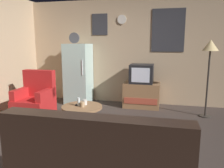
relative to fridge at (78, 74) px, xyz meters
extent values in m
plane|color=#3D332D|center=(1.13, -2.08, -0.75)|extent=(12.00, 12.00, 0.00)
cube|color=tan|center=(1.13, 0.37, 0.53)|extent=(5.20, 0.10, 2.58)
cube|color=#333338|center=(2.17, 0.31, 1.06)|extent=(0.76, 0.02, 1.00)
cube|color=#333338|center=(0.49, 0.31, 1.22)|extent=(0.40, 0.02, 0.52)
cylinder|color=silver|center=(1.05, 0.31, 1.33)|extent=(0.22, 0.03, 0.22)
cube|color=silver|center=(0.00, 0.00, 0.00)|extent=(0.60, 0.60, 1.50)
cylinder|color=silver|center=(0.22, -0.30, 0.20)|extent=(0.02, 0.02, 0.36)
cylinder|color=#4C4C51|center=(-0.05, -0.08, 0.89)|extent=(0.26, 0.04, 0.26)
cube|color=#8E6642|center=(1.62, -0.03, -0.46)|extent=(0.84, 0.52, 0.59)
cube|color=#AD4733|center=(1.62, -0.30, -0.55)|extent=(0.76, 0.01, 0.14)
cube|color=black|center=(1.60, -0.03, 0.05)|extent=(0.54, 0.50, 0.44)
cube|color=silver|center=(1.60, -0.29, 0.05)|extent=(0.41, 0.01, 0.33)
cylinder|color=#332D28|center=(3.00, -0.45, -0.74)|extent=(0.24, 0.24, 0.02)
cylinder|color=#332D28|center=(3.00, -0.45, -0.05)|extent=(0.04, 0.04, 1.40)
cone|color=#F2D18C|center=(3.00, -0.45, 0.73)|extent=(0.32, 0.32, 0.22)
cylinder|color=#8E6642|center=(0.72, -1.68, -0.73)|extent=(0.72, 0.72, 0.04)
cylinder|color=#8E6642|center=(0.72, -1.68, -0.54)|extent=(0.24, 0.24, 0.39)
cylinder|color=#8E6642|center=(0.72, -1.68, -0.35)|extent=(0.72, 0.72, 0.04)
cylinder|color=silver|center=(0.67, -1.69, -0.25)|extent=(0.05, 0.05, 0.15)
cylinder|color=silver|center=(0.75, -1.59, -0.28)|extent=(0.08, 0.08, 0.09)
cylinder|color=tan|center=(0.76, -1.73, -0.28)|extent=(0.08, 0.08, 0.09)
cube|color=black|center=(0.67, -1.65, -0.32)|extent=(0.16, 0.10, 0.02)
cube|color=red|center=(-0.46, -1.33, -0.55)|extent=(0.68, 0.68, 0.40)
cube|color=red|center=(-0.46, -1.07, -0.07)|extent=(0.68, 0.16, 0.56)
cube|color=red|center=(-0.74, -1.33, -0.25)|extent=(0.12, 0.60, 0.20)
cube|color=red|center=(-0.18, -1.33, -0.25)|extent=(0.12, 0.60, 0.20)
cube|color=black|center=(1.55, -3.56, -0.09)|extent=(1.70, 0.20, 0.52)
camera|label=1|loc=(2.12, -5.28, 0.78)|focal=35.87mm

